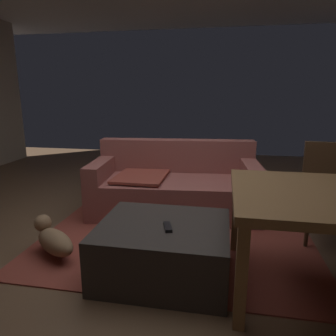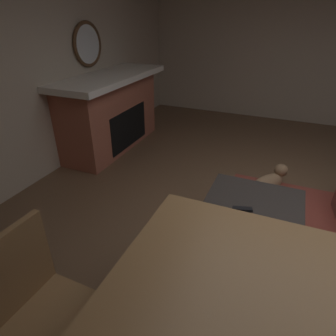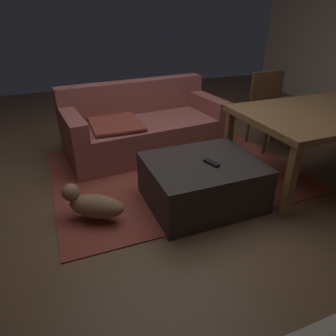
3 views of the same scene
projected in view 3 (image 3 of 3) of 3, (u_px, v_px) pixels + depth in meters
The scene contains 9 objects.
floor at pixel (167, 179), 3.27m from camera, with size 9.11×9.11×0.00m, color brown.
area_rug at pixel (174, 171), 3.43m from camera, with size 2.60×2.00×0.01m, color brown.
couch at pixel (143, 128), 3.83m from camera, with size 1.99×1.08×0.82m.
ottoman_coffee_table at pixel (202, 182), 2.80m from camera, with size 0.99×0.83×0.42m, color #2D2826.
tv_remote at pixel (212, 163), 2.65m from camera, with size 0.05×0.16×0.02m, color black.
dining_table at pixel (331, 116), 3.05m from camera, with size 1.84×1.08×0.74m.
dining_chair_north at pixel (269, 106), 3.89m from camera, with size 0.47×0.47×0.93m.
potted_plant at pixel (261, 92), 5.43m from camera, with size 0.33×0.33×0.51m.
small_dog at pixel (92, 204), 2.56m from camera, with size 0.51×0.43×0.29m.
Camera 3 is at (-1.04, -2.65, 1.62)m, focal length 32.66 mm.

